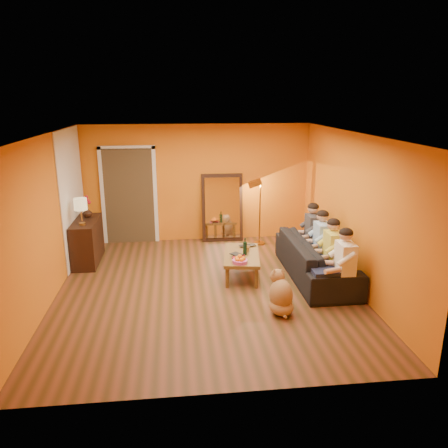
{
  "coord_description": "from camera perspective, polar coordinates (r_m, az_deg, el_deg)",
  "views": [
    {
      "loc": [
        -0.48,
        -6.84,
        3.16
      ],
      "look_at": [
        0.35,
        0.5,
        1.0
      ],
      "focal_mm": 35.0,
      "sensor_mm": 36.0,
      "label": 1
    }
  ],
  "objects": [
    {
      "name": "room_shell",
      "position": [
        7.46,
        -2.56,
        1.85
      ],
      "size": [
        5.0,
        5.5,
        2.6
      ],
      "color": "brown",
      "rests_on": "ground"
    },
    {
      "name": "mirror_frame",
      "position": [
        9.82,
        -0.23,
        2.17
      ],
      "size": [
        0.92,
        0.27,
        1.51
      ],
      "primitive_type": "cube",
      "rotation": [
        -0.14,
        0.0,
        0.0
      ],
      "color": "black",
      "rests_on": "floor"
    },
    {
      "name": "wine_bottle",
      "position": [
        7.85,
        2.75,
        -2.96
      ],
      "size": [
        0.07,
        0.07,
        0.31
      ],
      "primitive_type": "cylinder",
      "color": "black",
      "rests_on": "coffee_table"
    },
    {
      "name": "book_upper",
      "position": [
        7.7,
        1.24,
        -4.13
      ],
      "size": [
        0.26,
        0.27,
        0.02
      ],
      "primitive_type": "imported",
      "rotation": [
        0.0,
        0.0,
        0.64
      ],
      "color": "black",
      "rests_on": "book_mid"
    },
    {
      "name": "fruit_bowl",
      "position": [
        7.48,
        2.09,
        -4.55
      ],
      "size": [
        0.26,
        0.26,
        0.16
      ],
      "primitive_type": null,
      "color": "#C3458F",
      "rests_on": "coffee_table"
    },
    {
      "name": "door_jamb_left",
      "position": [
        9.91,
        -15.55,
        3.41
      ],
      "size": [
        0.08,
        0.06,
        2.2
      ],
      "primitive_type": "cube",
      "color": "white",
      "rests_on": "wall_back"
    },
    {
      "name": "book_mid",
      "position": [
        7.73,
        1.29,
        -4.21
      ],
      "size": [
        0.25,
        0.28,
        0.02
      ],
      "primitive_type": "imported",
      "rotation": [
        0.0,
        0.0,
        -0.4
      ],
      "color": "#B51420",
      "rests_on": "book_lower"
    },
    {
      "name": "doorway_recess",
      "position": [
        9.95,
        -12.21,
        3.69
      ],
      "size": [
        1.06,
        0.3,
        2.1
      ],
      "primitive_type": "cube",
      "color": "#3F2D19",
      "rests_on": "floor"
    },
    {
      "name": "table_lamp",
      "position": [
        8.53,
        -18.16,
        1.54
      ],
      "size": [
        0.24,
        0.24,
        0.51
      ],
      "primitive_type": null,
      "color": "beige",
      "rests_on": "sideboard"
    },
    {
      "name": "dog",
      "position": [
        6.7,
        7.47,
        -8.76
      ],
      "size": [
        0.5,
        0.65,
        0.68
      ],
      "primitive_type": null,
      "rotation": [
        0.0,
        0.0,
        0.25
      ],
      "color": "#A38149",
      "rests_on": "floor"
    },
    {
      "name": "person_far_left",
      "position": [
        7.15,
        15.49,
        -5.22
      ],
      "size": [
        0.7,
        0.44,
        1.22
      ],
      "primitive_type": null,
      "color": "white",
      "rests_on": "sofa"
    },
    {
      "name": "floor_lamp",
      "position": [
        9.56,
        4.71,
        1.47
      ],
      "size": [
        0.34,
        0.29,
        1.44
      ],
      "primitive_type": null,
      "rotation": [
        0.0,
        0.0,
        -0.17
      ],
      "color": "#B78635",
      "rests_on": "floor"
    },
    {
      "name": "person_mid_right",
      "position": [
        8.12,
        12.67,
        -2.42
      ],
      "size": [
        0.7,
        0.44,
        1.22
      ],
      "primitive_type": null,
      "color": "#94BBE6",
      "rests_on": "sofa"
    },
    {
      "name": "vase",
      "position": [
        9.09,
        -17.41,
        1.45
      ],
      "size": [
        0.18,
        0.18,
        0.19
      ],
      "primitive_type": "imported",
      "color": "black",
      "rests_on": "sideboard"
    },
    {
      "name": "coffee_table",
      "position": [
        8.01,
        2.31,
        -5.32
      ],
      "size": [
        0.79,
        1.3,
        0.42
      ],
      "primitive_type": null,
      "rotation": [
        0.0,
        0.0,
        -0.14
      ],
      "color": "brown",
      "rests_on": "floor"
    },
    {
      "name": "person_mid_left",
      "position": [
        7.63,
        13.99,
        -3.74
      ],
      "size": [
        0.7,
        0.44,
        1.22
      ],
      "primitive_type": null,
      "color": "gold",
      "rests_on": "sofa"
    },
    {
      "name": "sideboard",
      "position": [
        9.0,
        -17.41,
        -2.16
      ],
      "size": [
        0.44,
        1.18,
        0.85
      ],
      "primitive_type": "cube",
      "color": "black",
      "rests_on": "floor"
    },
    {
      "name": "laptop",
      "position": [
        8.29,
        3.19,
        -2.94
      ],
      "size": [
        0.36,
        0.27,
        0.03
      ],
      "primitive_type": "imported",
      "rotation": [
        0.0,
        0.0,
        0.19
      ],
      "color": "black",
      "rests_on": "coffee_table"
    },
    {
      "name": "door_jamb_right",
      "position": [
        9.79,
        -8.95,
        3.66
      ],
      "size": [
        0.08,
        0.06,
        2.2
      ],
      "primitive_type": "cube",
      "color": "white",
      "rests_on": "wall_back"
    },
    {
      "name": "flowers",
      "position": [
        9.03,
        -17.54,
        2.97
      ],
      "size": [
        0.17,
        0.17,
        0.45
      ],
      "primitive_type": null,
      "color": "#B51420",
      "rests_on": "vase"
    },
    {
      "name": "white_accent",
      "position": [
        9.02,
        -19.18,
        3.48
      ],
      "size": [
        0.02,
        1.9,
        2.58
      ],
      "primitive_type": "cube",
      "color": "white",
      "rests_on": "wall_left"
    },
    {
      "name": "door_header",
      "position": [
        9.66,
        -12.65,
        9.74
      ],
      "size": [
        1.22,
        0.06,
        0.08
      ],
      "primitive_type": "cube",
      "color": "white",
      "rests_on": "wall_back"
    },
    {
      "name": "tumbler",
      "position": [
        8.05,
        3.05,
        -3.25
      ],
      "size": [
        0.12,
        0.12,
        0.1
      ],
      "primitive_type": "imported",
      "rotation": [
        0.0,
        0.0,
        -0.09
      ],
      "color": "#B27F3F",
      "rests_on": "coffee_table"
    },
    {
      "name": "sofa",
      "position": [
        8.07,
        11.91,
        -4.44
      ],
      "size": [
        2.4,
        0.94,
        0.7
      ],
      "primitive_type": "imported",
      "rotation": [
        0.0,
        0.0,
        1.57
      ],
      "color": "black",
      "rests_on": "floor"
    },
    {
      "name": "mirror_glass",
      "position": [
        9.79,
        -0.21,
        2.11
      ],
      "size": [
        0.78,
        0.21,
        1.35
      ],
      "primitive_type": "cube",
      "rotation": [
        -0.14,
        0.0,
        0.0
      ],
      "color": "white",
      "rests_on": "mirror_frame"
    },
    {
      "name": "person_far_right",
      "position": [
        8.61,
        11.51,
        -1.26
      ],
      "size": [
        0.7,
        0.44,
        1.22
      ],
      "primitive_type": null,
      "color": "#36363B",
      "rests_on": "sofa"
    },
    {
      "name": "book_lower",
      "position": [
        7.72,
        1.23,
        -4.39
      ],
      "size": [
        0.22,
        0.29,
        0.03
      ],
      "primitive_type": "imported",
      "rotation": [
        0.0,
        0.0,
        -0.11
      ],
      "color": "black",
      "rests_on": "coffee_table"
    }
  ]
}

